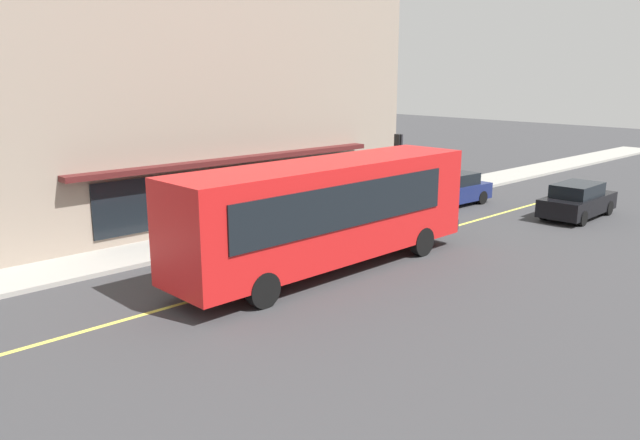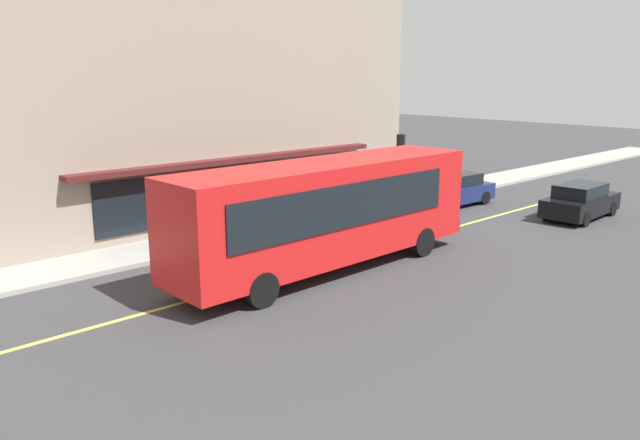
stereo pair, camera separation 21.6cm
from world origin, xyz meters
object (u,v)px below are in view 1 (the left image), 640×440
(car_black, at_px, (577,201))
(car_navy, at_px, (451,190))
(bus, at_px, (328,210))
(traffic_light, at_px, (399,151))

(car_black, relative_size, car_navy, 1.00)
(bus, height_order, car_black, bus)
(car_black, xyz_separation_m, car_navy, (-1.89, 5.30, 0.00))
(bus, bearing_deg, traffic_light, 28.12)
(car_navy, bearing_deg, bus, -164.03)
(bus, relative_size, car_navy, 2.55)
(traffic_light, relative_size, car_navy, 0.73)
(bus, distance_m, car_black, 13.32)
(bus, relative_size, car_black, 2.56)
(bus, bearing_deg, car_navy, 15.97)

